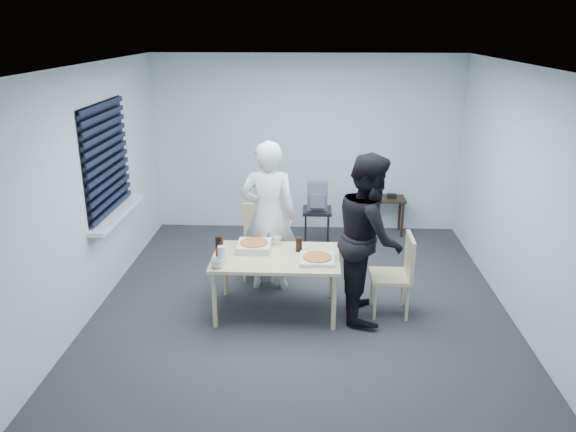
# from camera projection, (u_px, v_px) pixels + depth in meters

# --- Properties ---
(room) EXTENTS (5.00, 5.00, 5.00)m
(room) POSITION_uv_depth(u_px,v_px,m) (110.00, 167.00, 6.35)
(room) COLOR #29292D
(room) RESTS_ON ground
(dining_table) EXTENTS (1.34, 0.85, 0.65)m
(dining_table) POSITION_uv_depth(u_px,v_px,m) (276.00, 261.00, 5.96)
(dining_table) COLOR beige
(dining_table) RESTS_ON ground
(chair_far) EXTENTS (0.42, 0.42, 0.89)m
(chair_far) POSITION_uv_depth(u_px,v_px,m) (260.00, 235.00, 6.91)
(chair_far) COLOR beige
(chair_far) RESTS_ON ground
(chair_right) EXTENTS (0.42, 0.42, 0.89)m
(chair_right) POSITION_uv_depth(u_px,v_px,m) (399.00, 270.00, 5.95)
(chair_right) COLOR beige
(chair_right) RESTS_ON ground
(person_white) EXTENTS (0.65, 0.42, 1.77)m
(person_white) POSITION_uv_depth(u_px,v_px,m) (269.00, 216.00, 6.45)
(person_white) COLOR silver
(person_white) RESTS_ON ground
(person_black) EXTENTS (0.47, 0.86, 1.77)m
(person_black) POSITION_uv_depth(u_px,v_px,m) (369.00, 237.00, 5.83)
(person_black) COLOR black
(person_black) RESTS_ON ground
(side_table) EXTENTS (0.84, 0.37, 0.56)m
(side_table) POSITION_uv_depth(u_px,v_px,m) (376.00, 203.00, 8.29)
(side_table) COLOR #301F15
(side_table) RESTS_ON ground
(stool) EXTENTS (0.40, 0.40, 0.55)m
(stool) POSITION_uv_depth(u_px,v_px,m) (317.00, 217.00, 7.81)
(stool) COLOR black
(stool) RESTS_ON ground
(backpack) EXTENTS (0.28, 0.20, 0.39)m
(backpack) POSITION_uv_depth(u_px,v_px,m) (317.00, 196.00, 7.70)
(backpack) COLOR slate
(backpack) RESTS_ON stool
(pizza_box_a) EXTENTS (0.36, 0.36, 0.09)m
(pizza_box_a) POSITION_uv_depth(u_px,v_px,m) (254.00, 246.00, 6.10)
(pizza_box_a) COLOR silver
(pizza_box_a) RESTS_ON dining_table
(pizza_box_b) EXTENTS (0.36, 0.36, 0.05)m
(pizza_box_b) POSITION_uv_depth(u_px,v_px,m) (317.00, 259.00, 5.81)
(pizza_box_b) COLOR silver
(pizza_box_b) RESTS_ON dining_table
(mug_a) EXTENTS (0.17, 0.17, 0.10)m
(mug_a) POSITION_uv_depth(u_px,v_px,m) (217.00, 263.00, 5.64)
(mug_a) COLOR silver
(mug_a) RESTS_ON dining_table
(mug_b) EXTENTS (0.10, 0.10, 0.09)m
(mug_b) POSITION_uv_depth(u_px,v_px,m) (277.00, 241.00, 6.23)
(mug_b) COLOR silver
(mug_b) RESTS_ON dining_table
(cola_glass) EXTENTS (0.08, 0.08, 0.16)m
(cola_glass) POSITION_uv_depth(u_px,v_px,m) (299.00, 244.00, 6.04)
(cola_glass) COLOR black
(cola_glass) RESTS_ON dining_table
(soda_bottle) EXTENTS (0.09, 0.09, 0.28)m
(soda_bottle) POSITION_uv_depth(u_px,v_px,m) (220.00, 249.00, 5.76)
(soda_bottle) COLOR black
(soda_bottle) RESTS_ON dining_table
(plastic_cups) EXTENTS (0.11, 0.11, 0.19)m
(plastic_cups) POSITION_uv_depth(u_px,v_px,m) (222.00, 255.00, 5.71)
(plastic_cups) COLOR silver
(plastic_cups) RESTS_ON dining_table
(rubber_band) EXTENTS (0.06, 0.06, 0.00)m
(rubber_band) POSITION_uv_depth(u_px,v_px,m) (302.00, 267.00, 5.67)
(rubber_band) COLOR red
(rubber_band) RESTS_ON dining_table
(papers) EXTENTS (0.26, 0.32, 0.00)m
(papers) POSITION_uv_depth(u_px,v_px,m) (366.00, 197.00, 8.26)
(papers) COLOR white
(papers) RESTS_ON side_table
(black_box) EXTENTS (0.16, 0.14, 0.06)m
(black_box) POSITION_uv_depth(u_px,v_px,m) (392.00, 196.00, 8.24)
(black_box) COLOR black
(black_box) RESTS_ON side_table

